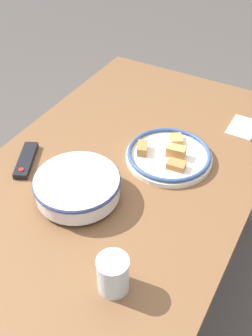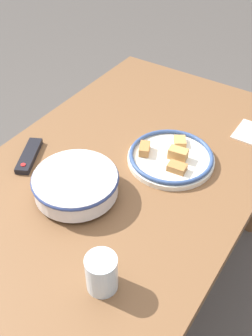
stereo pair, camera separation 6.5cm
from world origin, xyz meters
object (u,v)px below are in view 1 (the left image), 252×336
at_px(tv_remote, 26,160).
at_px(drinking_glass, 113,274).
at_px(noodle_bowl, 77,186).
at_px(food_plate, 169,155).

xyz_separation_m(tv_remote, drinking_glass, (-0.26, -0.50, 0.04)).
xyz_separation_m(noodle_bowl, food_plate, (0.30, -0.17, -0.03)).
xyz_separation_m(noodle_bowl, drinking_glass, (-0.21, -0.25, 0.01)).
height_order(food_plate, tv_remote, food_plate).
xyz_separation_m(food_plate, tv_remote, (-0.25, 0.41, -0.01)).
bearing_deg(noodle_bowl, tv_remote, 78.86).
xyz_separation_m(food_plate, drinking_glass, (-0.51, -0.09, 0.04)).
bearing_deg(food_plate, drinking_glass, -170.48).
height_order(noodle_bowl, tv_remote, noodle_bowl).
relative_size(noodle_bowl, drinking_glass, 2.50).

